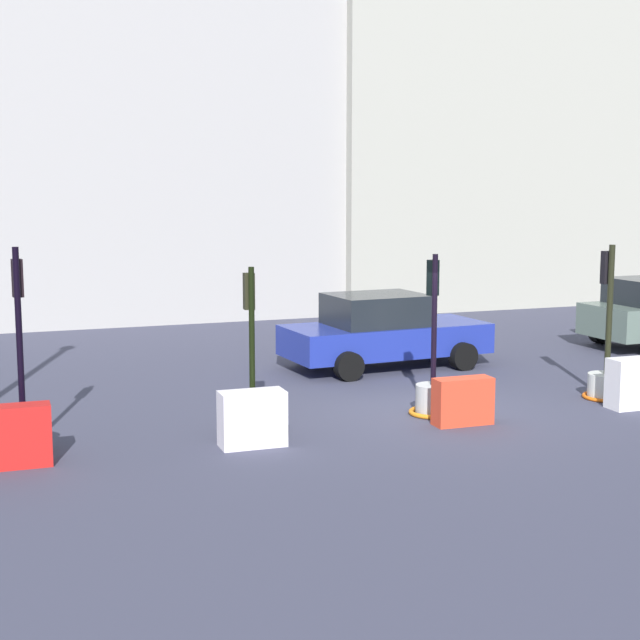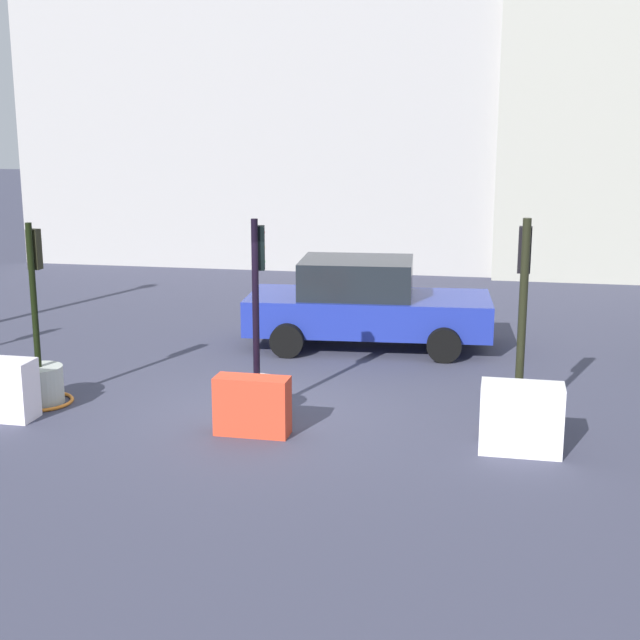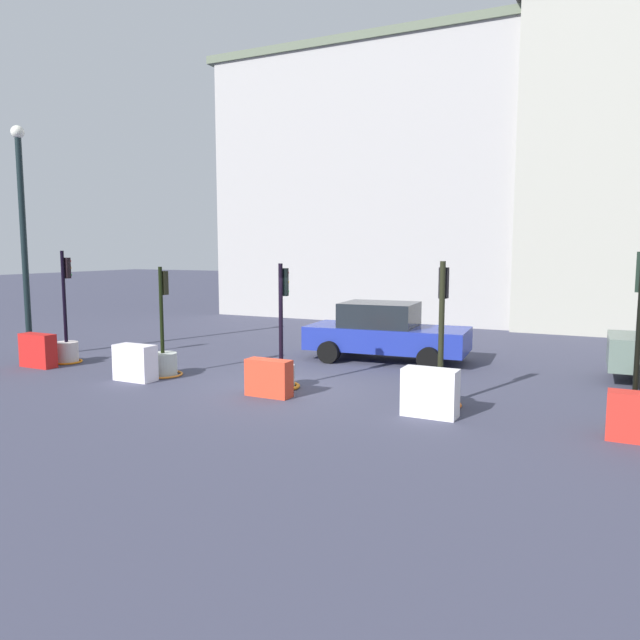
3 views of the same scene
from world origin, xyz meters
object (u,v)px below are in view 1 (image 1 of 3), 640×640
at_px(traffic_light_3, 606,373).
at_px(construction_barrier_2, 463,401).
at_px(traffic_light_1, 252,407).
at_px(car_blue_estate, 383,332).
at_px(construction_barrier_3, 636,383).
at_px(construction_barrier_0, 13,436).
at_px(traffic_light_2, 433,389).
at_px(construction_barrier_1, 252,419).
at_px(traffic_light_0, 23,419).

distance_m(traffic_light_3, construction_barrier_2, 3.60).
xyz_separation_m(traffic_light_1, traffic_light_3, (6.97, 0.10, 0.05)).
relative_size(traffic_light_1, car_blue_estate, 0.59).
distance_m(construction_barrier_2, construction_barrier_3, 3.52).
xyz_separation_m(traffic_light_3, construction_barrier_2, (-3.50, -0.81, -0.08)).
relative_size(traffic_light_1, construction_barrier_0, 2.59).
distance_m(traffic_light_2, traffic_light_3, 3.65).
height_order(traffic_light_3, construction_barrier_0, traffic_light_3).
height_order(construction_barrier_1, car_blue_estate, car_blue_estate).
xyz_separation_m(traffic_light_2, construction_barrier_0, (-7.03, -0.73, -0.01)).
relative_size(traffic_light_3, construction_barrier_1, 2.86).
relative_size(traffic_light_3, construction_barrier_0, 2.77).
xyz_separation_m(traffic_light_0, construction_barrier_0, (-0.17, -0.80, -0.06)).
distance_m(construction_barrier_1, car_blue_estate, 6.82).
bearing_deg(traffic_light_0, traffic_light_3, -0.41).
height_order(construction_barrier_1, construction_barrier_2, construction_barrier_1).
bearing_deg(traffic_light_2, construction_barrier_2, -79.80).
relative_size(construction_barrier_2, car_blue_estate, 0.22).
bearing_deg(traffic_light_3, construction_barrier_2, -167.05).
xyz_separation_m(traffic_light_2, car_blue_estate, (0.95, 4.27, 0.34)).
bearing_deg(construction_barrier_0, construction_barrier_1, -2.05).
bearing_deg(traffic_light_3, traffic_light_0, 179.59).
bearing_deg(traffic_light_0, car_blue_estate, 28.28).
relative_size(construction_barrier_1, construction_barrier_3, 0.98).
bearing_deg(construction_barrier_3, traffic_light_2, 167.33).
distance_m(construction_barrier_0, construction_barrier_2, 7.18).
height_order(traffic_light_2, traffic_light_3, traffic_light_3).
height_order(traffic_light_2, construction_barrier_0, traffic_light_2).
bearing_deg(construction_barrier_3, traffic_light_3, 91.42).
height_order(traffic_light_1, traffic_light_2, traffic_light_2).
bearing_deg(traffic_light_0, construction_barrier_0, -102.30).
relative_size(construction_barrier_1, car_blue_estate, 0.22).
xyz_separation_m(construction_barrier_1, construction_barrier_2, (3.68, 0.04, -0.03)).
relative_size(traffic_light_0, traffic_light_3, 1.06).
height_order(construction_barrier_0, construction_barrier_3, construction_barrier_3).
relative_size(traffic_light_2, construction_barrier_3, 2.72).
height_order(construction_barrier_0, construction_barrier_1, construction_barrier_0).
xyz_separation_m(construction_barrier_2, construction_barrier_3, (3.52, -0.01, 0.06)).
relative_size(traffic_light_0, traffic_light_2, 1.10).
bearing_deg(traffic_light_1, car_blue_estate, 45.72).
bearing_deg(traffic_light_3, traffic_light_2, 179.91).
height_order(traffic_light_0, construction_barrier_2, traffic_light_0).
xyz_separation_m(traffic_light_0, construction_barrier_3, (10.52, -0.89, -0.05)).
bearing_deg(construction_barrier_1, construction_barrier_0, 177.95).
height_order(construction_barrier_0, construction_barrier_2, construction_barrier_0).
distance_m(construction_barrier_0, construction_barrier_3, 10.70).
bearing_deg(traffic_light_2, car_blue_estate, 77.40).
bearing_deg(car_blue_estate, traffic_light_0, -151.72).
distance_m(traffic_light_1, construction_barrier_1, 0.77).
relative_size(traffic_light_0, construction_barrier_0, 2.95).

